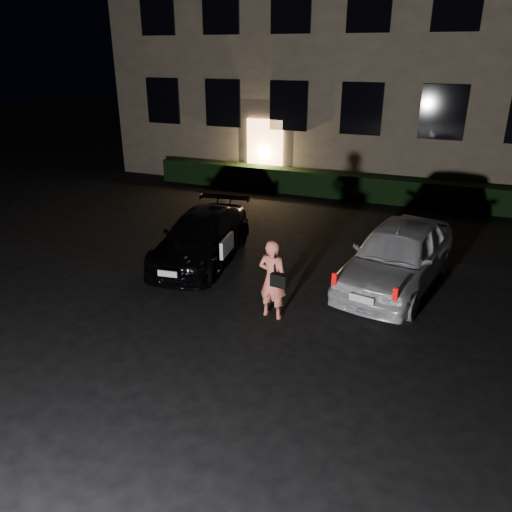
% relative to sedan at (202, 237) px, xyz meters
% --- Properties ---
extents(ground, '(80.00, 80.00, 0.00)m').
position_rel_sedan_xyz_m(ground, '(2.27, -3.57, -0.59)').
color(ground, black).
rests_on(ground, ground).
extents(building, '(20.00, 8.11, 12.00)m').
position_rel_sedan_xyz_m(building, '(2.27, 11.42, 5.41)').
color(building, brown).
rests_on(building, ground).
extents(hedge, '(15.00, 0.70, 0.85)m').
position_rel_sedan_xyz_m(hedge, '(2.27, 6.93, -0.16)').
color(hedge, black).
rests_on(hedge, ground).
extents(sedan, '(2.18, 4.23, 1.17)m').
position_rel_sedan_xyz_m(sedan, '(0.00, 0.00, 0.00)').
color(sedan, black).
rests_on(sedan, ground).
extents(hatch, '(2.41, 4.42, 1.43)m').
position_rel_sedan_xyz_m(hatch, '(4.64, 0.28, 0.13)').
color(hatch, silver).
rests_on(hatch, ground).
extents(man, '(0.67, 0.45, 1.60)m').
position_rel_sedan_xyz_m(man, '(2.63, -2.06, 0.22)').
color(man, '#FF7C65').
rests_on(man, ground).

